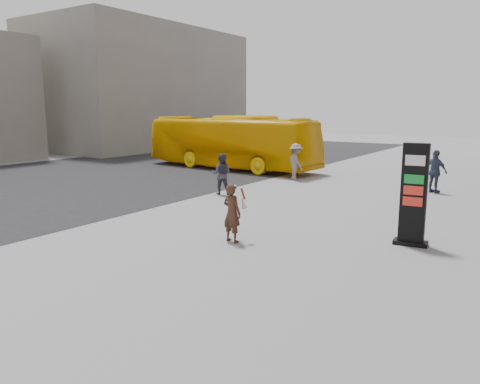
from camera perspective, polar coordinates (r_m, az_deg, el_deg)
The scene contains 9 objects.
ground at distance 12.33m, azimuth 1.86°, elevation -5.84°, with size 100.00×100.00×0.00m, color #9E9EA3.
road at distance 24.66m, azimuth -18.12°, elevation 1.80°, with size 16.00×60.00×0.01m, color black.
bg_building_far at distance 42.66m, azimuth -11.80°, elevation 12.19°, with size 10.00×18.00×10.00m, color gray.
info_pylon at distance 12.37m, azimuth 20.41°, elevation -0.33°, with size 0.86×0.50×2.57m.
woman at distance 11.97m, azimuth -0.96°, elevation -2.47°, with size 0.62×0.58×1.52m.
bus at distance 26.55m, azimuth -1.18°, elevation 6.11°, with size 2.50×10.70×2.98m, color #EDB404.
pedestrian_a at distance 18.59m, azimuth -2.27°, elevation 2.22°, with size 0.80×0.62×1.64m, color #35343F.
pedestrian_b at distance 22.37m, azimuth 6.82°, elevation 3.67°, with size 1.13×0.65×1.75m, color gray.
pedestrian_c at distance 20.46m, azimuth 22.71°, elevation 2.32°, with size 1.02×0.43×1.74m, color #37405B.
Camera 1 is at (6.21, -10.08, 3.42)m, focal length 35.00 mm.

